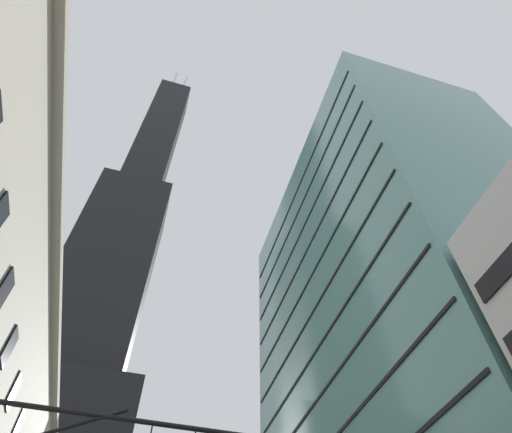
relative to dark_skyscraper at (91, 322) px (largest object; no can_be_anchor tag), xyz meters
The scene contains 2 objects.
dark_skyscraper is the anchor object (origin of this frame).
glass_office_midrise 67.57m from the dark_skyscraper, 53.82° to the right, with size 18.03×34.26×53.38m.
Camera 1 is at (-3.25, -6.69, 1.46)m, focal length 30.53 mm.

